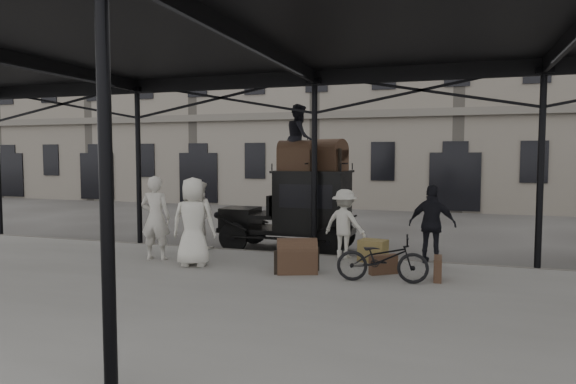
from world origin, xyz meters
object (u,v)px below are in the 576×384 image
bicycle (382,258)px  porter_left (156,218)px  taxi (302,207)px  steamer_trunk_platform (297,258)px  porter_official (432,224)px  steamer_trunk_roof_near (296,158)px

bicycle → porter_left: bearing=78.1°
taxi → bicycle: (2.61, -3.27, -0.60)m
porter_left → steamer_trunk_platform: porter_left is taller
porter_official → steamer_trunk_platform: porter_official is taller
taxi → porter_official: size_ratio=2.06×
porter_left → porter_official: size_ratio=1.10×
taxi → porter_left: taxi is taller
taxi → porter_official: bearing=-19.2°
steamer_trunk_roof_near → steamer_trunk_platform: size_ratio=1.08×
bicycle → steamer_trunk_platform: 1.81m
porter_left → steamer_trunk_platform: 3.61m
taxi → steamer_trunk_platform: bearing=-74.9°
taxi → steamer_trunk_platform: size_ratio=4.43×
bicycle → steamer_trunk_platform: bearing=76.1°
taxi → steamer_trunk_roof_near: steamer_trunk_roof_near is taller
taxi → steamer_trunk_roof_near: 1.33m
steamer_trunk_roof_near → steamer_trunk_platform: steamer_trunk_roof_near is taller
steamer_trunk_platform → porter_left: bearing=155.0°
porter_official → steamer_trunk_roof_near: bearing=-8.6°
bicycle → steamer_trunk_roof_near: steamer_trunk_roof_near is taller
bicycle → taxi: bearing=31.9°
porter_left → steamer_trunk_roof_near: size_ratio=2.20×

